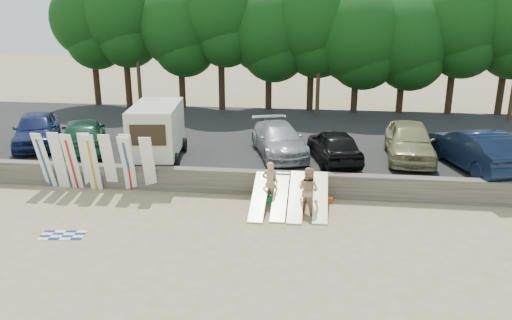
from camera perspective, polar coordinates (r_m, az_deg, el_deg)
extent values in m
plane|color=tan|center=(18.24, 0.03, -7.27)|extent=(120.00, 120.00, 0.00)
cube|color=#6B6356|center=(20.81, 1.07, -2.61)|extent=(44.00, 0.50, 1.00)
cube|color=#282828|center=(27.99, 2.73, 2.28)|extent=(44.00, 14.50, 0.70)
cylinder|color=#382616|center=(37.89, -17.80, 9.09)|extent=(0.44, 0.44, 4.04)
sphere|color=#174C15|center=(37.59, -18.36, 15.05)|extent=(5.45, 5.45, 5.45)
cylinder|color=#382616|center=(36.61, -14.46, 9.28)|extent=(0.44, 0.44, 4.27)
sphere|color=#174C15|center=(36.30, -14.97, 15.81)|extent=(5.64, 5.64, 5.64)
cylinder|color=#382616|center=(35.46, -8.47, 9.00)|extent=(0.44, 0.44, 3.79)
sphere|color=#174C15|center=(35.13, -8.74, 14.99)|extent=(5.72, 5.72, 5.72)
cylinder|color=#382616|center=(34.58, -3.96, 9.40)|extent=(0.44, 0.44, 4.35)
sphere|color=#174C15|center=(34.26, -4.11, 16.45)|extent=(5.51, 5.51, 5.51)
cylinder|color=#382616|center=(34.61, 1.45, 8.85)|extent=(0.44, 0.44, 3.64)
sphere|color=#174C15|center=(34.27, 1.49, 14.74)|extent=(5.99, 5.99, 5.99)
cylinder|color=#382616|center=(34.42, 6.24, 9.02)|extent=(0.44, 0.44, 4.01)
sphere|color=#174C15|center=(34.09, 6.46, 15.54)|extent=(6.23, 6.23, 6.23)
cylinder|color=#382616|center=(34.18, 11.23, 8.25)|extent=(0.44, 0.44, 3.43)
sphere|color=#174C15|center=(33.83, 11.57, 13.86)|extent=(6.25, 6.25, 6.25)
cylinder|color=#382616|center=(34.88, 16.21, 7.98)|extent=(0.44, 0.44, 3.32)
sphere|color=#174C15|center=(34.55, 16.67, 13.29)|extent=(6.09, 6.09, 6.09)
cylinder|color=#382616|center=(35.46, 21.37, 8.19)|extent=(0.44, 0.44, 4.01)
sphere|color=#174C15|center=(35.14, 22.08, 14.49)|extent=(5.90, 5.90, 5.90)
cylinder|color=#382616|center=(36.35, 26.27, 7.90)|extent=(0.44, 0.44, 4.13)
sphere|color=#174C15|center=(36.04, 27.14, 14.21)|extent=(6.27, 6.27, 6.27)
cylinder|color=#473321|center=(34.72, -13.49, 12.88)|extent=(0.26, 0.26, 9.00)
cylinder|color=#473321|center=(32.55, 7.26, 12.94)|extent=(0.26, 0.26, 9.00)
cube|color=beige|center=(23.41, -11.28, 3.55)|extent=(2.54, 4.26, 2.21)
cube|color=black|center=(21.43, -12.26, 2.78)|extent=(1.50, 0.25, 0.90)
cylinder|color=black|center=(22.70, -14.31, -0.04)|extent=(0.29, 0.68, 0.66)
cylinder|color=black|center=(22.29, -9.03, -0.03)|extent=(0.29, 0.68, 0.66)
cylinder|color=black|center=(25.14, -12.97, 1.73)|extent=(0.29, 0.68, 0.66)
cylinder|color=black|center=(24.77, -8.19, 1.77)|extent=(0.29, 0.68, 0.66)
imported|color=#151F4A|center=(27.71, -23.79, 3.23)|extent=(3.87, 5.39, 1.70)
imported|color=#163C29|center=(25.67, -19.12, 2.74)|extent=(3.81, 5.43, 1.72)
imported|color=#97979B|center=(23.91, 2.61, 2.35)|extent=(3.48, 5.41, 1.46)
imported|color=black|center=(23.02, 8.90, 1.66)|extent=(2.79, 4.78, 1.53)
imported|color=#8B8559|center=(24.19, 17.11, 2.11)|extent=(2.35, 5.22, 1.74)
imported|color=black|center=(23.74, 23.78, 1.15)|extent=(3.29, 5.66, 1.76)
cube|color=white|center=(23.04, -23.07, -0.04)|extent=(0.61, 0.77, 2.54)
cube|color=white|center=(22.75, -21.63, -0.04)|extent=(0.53, 0.57, 2.57)
cube|color=white|center=(22.40, -20.31, -0.19)|extent=(0.54, 0.70, 2.54)
cube|color=white|center=(22.26, -18.71, -0.09)|extent=(0.58, 0.63, 2.56)
cube|color=white|center=(21.95, -18.24, -0.30)|extent=(0.52, 0.61, 2.56)
cube|color=white|center=(21.83, -16.48, -0.24)|extent=(0.50, 0.65, 2.55)
cube|color=white|center=(21.52, -14.43, -0.39)|extent=(0.51, 0.83, 2.50)
cube|color=white|center=(21.52, -14.41, -0.29)|extent=(0.53, 0.54, 2.57)
cube|color=white|center=(21.16, -12.18, -0.50)|extent=(0.56, 0.80, 2.52)
cube|color=#FFF0A0|center=(19.31, 0.39, -4.15)|extent=(0.56, 2.86, 1.05)
cube|color=#FFF0A0|center=(19.37, 2.79, -4.14)|extent=(0.56, 2.87, 1.02)
cube|color=#FFF0A0|center=(19.25, 4.62, -4.16)|extent=(0.56, 2.83, 1.12)
cube|color=#FFF0A0|center=(19.35, 7.37, -4.19)|extent=(0.56, 2.84, 1.09)
imported|color=tan|center=(19.71, 1.62, -2.62)|extent=(0.65, 0.44, 1.75)
imported|color=tan|center=(18.97, 5.99, -3.43)|extent=(1.11, 1.06, 1.80)
cube|color=#27904C|center=(20.01, 1.50, -4.49)|extent=(0.45, 0.40, 0.32)
cube|color=#E8511B|center=(20.29, 8.31, -4.51)|extent=(0.35, 0.32, 0.22)
plane|color=white|center=(18.59, -21.23, -8.01)|extent=(1.67, 1.67, 0.00)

